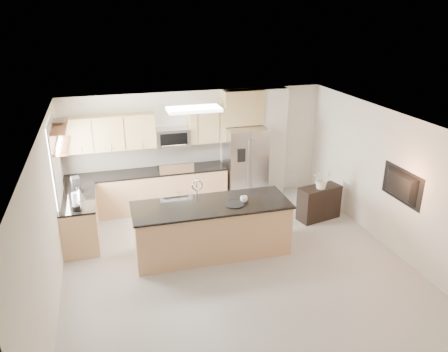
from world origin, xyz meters
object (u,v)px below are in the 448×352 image
object	(u,v)px
range	(176,187)
blender	(76,203)
kettle	(79,194)
platter	(235,204)
television	(398,186)
cup	(244,199)
bowl	(58,122)
microwave	(172,137)
coffee_maker	(76,185)
flower_vase	(322,174)
credenza	(319,203)
refrigerator	(245,164)
island	(212,228)

from	to	relation	value
range	blender	distance (m)	2.72
kettle	blender	bearing A→B (deg)	-95.54
platter	television	bearing A→B (deg)	-15.08
kettle	cup	bearing A→B (deg)	-21.37
bowl	platter	bearing A→B (deg)	-26.87
microwave	television	bearing A→B (deg)	-42.75
coffee_maker	television	xyz separation A→B (m)	(5.61, -2.38, 0.29)
kettle	flower_vase	xyz separation A→B (m)	(4.89, -0.41, 0.04)
microwave	credenza	size ratio (longest dim) A/B	0.82
television	microwave	bearing A→B (deg)	47.25
cup	blender	distance (m)	3.03
refrigerator	cup	xyz separation A→B (m)	(-0.77, -2.23, 0.16)
credenza	platter	world-z (taller)	platter
credenza	platter	xyz separation A→B (m)	(-2.19, -0.88, 0.63)
microwave	island	size ratio (longest dim) A/B	0.26
kettle	microwave	bearing A→B (deg)	31.97
refrigerator	island	size ratio (longest dim) A/B	0.61
credenza	blender	xyz separation A→B (m)	(-4.96, -0.17, 0.70)
coffee_maker	flower_vase	xyz separation A→B (m)	(4.96, -0.80, 0.00)
island	flower_vase	world-z (taller)	island
range	television	world-z (taller)	television
island	blender	bearing A→B (deg)	167.73
kettle	platter	bearing A→B (deg)	-24.22
flower_vase	cup	bearing A→B (deg)	-159.68
microwave	coffee_maker	distance (m)	2.34
credenza	coffee_maker	size ratio (longest dim) A/B	3.08
platter	kettle	size ratio (longest dim) A/B	1.43
flower_vase	bowl	bearing A→B (deg)	172.48
credenza	blender	bearing A→B (deg)	169.80
island	blender	distance (m)	2.49
television	range	bearing A→B (deg)	48.36
cup	platter	distance (m)	0.22
blender	flower_vase	xyz separation A→B (m)	(4.94, 0.11, -0.01)
range	microwave	world-z (taller)	microwave
microwave	bowl	xyz separation A→B (m)	(-2.25, -1.00, 0.75)
platter	coffee_maker	size ratio (longest dim) A/B	1.16
credenza	television	bearing A→B (deg)	-81.30
island	bowl	xyz separation A→B (m)	(-2.54, 1.34, 1.88)
microwave	television	xyz separation A→B (m)	(3.51, -3.24, -0.28)
island	television	size ratio (longest dim) A/B	2.69
television	island	bearing A→B (deg)	74.16
coffee_maker	bowl	bearing A→B (deg)	-140.85
cup	blender	world-z (taller)	blender
cup	coffee_maker	distance (m)	3.35
kettle	television	xyz separation A→B (m)	(5.54, -1.98, 0.32)
island	kettle	xyz separation A→B (m)	(-2.31, 1.07, 0.53)
platter	blender	world-z (taller)	blender
refrigerator	bowl	distance (m)	4.27
cup	platter	world-z (taller)	cup
television	platter	bearing A→B (deg)	74.92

